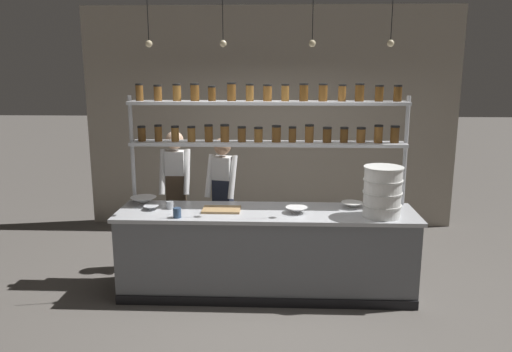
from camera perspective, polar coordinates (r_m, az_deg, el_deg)
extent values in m
plane|color=#5B5651|center=(5.63, 1.15, -13.05)|extent=(40.00, 40.00, 0.00)
cube|color=#9E9384|center=(7.59, 1.62, 6.52)|extent=(5.57, 0.12, 3.29)
cube|color=slate|center=(5.46, 1.17, -8.87)|extent=(3.11, 0.72, 0.88)
cube|color=#B7BABF|center=(5.31, 1.19, -4.24)|extent=(3.17, 0.76, 0.04)
cube|color=black|center=(5.28, 1.06, -14.25)|extent=(3.11, 0.03, 0.10)
cylinder|color=#B7BABF|center=(5.81, -13.73, -1.52)|extent=(0.04, 0.04, 2.12)
cylinder|color=#B7BABF|center=(5.76, 16.42, -1.80)|extent=(0.04, 0.04, 2.12)
cube|color=#B7BABF|center=(5.48, 1.30, 3.72)|extent=(3.01, 0.28, 0.04)
cylinder|color=#513314|center=(5.67, -12.92, 4.64)|extent=(0.09, 0.09, 0.15)
cylinder|color=black|center=(5.65, -12.96, 5.50)|extent=(0.09, 0.09, 0.02)
cylinder|color=brown|center=(5.62, -11.10, 4.74)|extent=(0.08, 0.08, 0.16)
cylinder|color=black|center=(5.61, -11.14, 5.68)|extent=(0.08, 0.08, 0.02)
cylinder|color=brown|center=(5.58, -9.23, 4.70)|extent=(0.08, 0.08, 0.15)
cylinder|color=black|center=(5.57, -9.26, 5.58)|extent=(0.09, 0.09, 0.02)
cylinder|color=brown|center=(5.55, -7.39, 4.69)|extent=(0.09, 0.09, 0.15)
cylinder|color=black|center=(5.53, -7.41, 5.57)|extent=(0.09, 0.09, 0.02)
cylinder|color=brown|center=(5.52, -5.43, 4.80)|extent=(0.09, 0.09, 0.17)
cylinder|color=black|center=(5.50, -5.45, 5.78)|extent=(0.09, 0.09, 0.02)
cylinder|color=brown|center=(5.49, -3.59, 4.82)|extent=(0.10, 0.10, 0.17)
cylinder|color=black|center=(5.48, -3.60, 5.81)|extent=(0.10, 0.10, 0.02)
cylinder|color=brown|center=(5.48, -1.64, 4.70)|extent=(0.09, 0.09, 0.15)
cylinder|color=black|center=(5.47, -1.65, 5.59)|extent=(0.09, 0.09, 0.02)
cylinder|color=brown|center=(5.47, 0.28, 4.66)|extent=(0.09, 0.09, 0.15)
cylinder|color=black|center=(5.46, 0.28, 5.52)|extent=(0.10, 0.10, 0.02)
cylinder|color=brown|center=(5.46, 2.34, 4.75)|extent=(0.10, 0.10, 0.16)
cylinder|color=black|center=(5.45, 2.35, 5.71)|extent=(0.10, 0.10, 0.02)
cylinder|color=brown|center=(5.47, 4.18, 4.67)|extent=(0.08, 0.08, 0.15)
cylinder|color=black|center=(5.46, 4.19, 5.56)|extent=(0.08, 0.08, 0.02)
cylinder|color=brown|center=(5.48, 6.11, 4.76)|extent=(0.10, 0.10, 0.18)
cylinder|color=black|center=(5.46, 6.13, 5.78)|extent=(0.10, 0.10, 0.02)
cylinder|color=#513314|center=(5.49, 8.13, 4.59)|extent=(0.10, 0.10, 0.15)
cylinder|color=black|center=(5.48, 8.15, 5.46)|extent=(0.10, 0.10, 0.02)
cylinder|color=#513314|center=(5.51, 10.03, 4.56)|extent=(0.09, 0.09, 0.15)
cylinder|color=black|center=(5.50, 10.07, 5.42)|extent=(0.09, 0.09, 0.02)
cylinder|color=brown|center=(5.54, 11.90, 4.51)|extent=(0.10, 0.10, 0.15)
cylinder|color=black|center=(5.53, 11.94, 5.37)|extent=(0.10, 0.10, 0.02)
cylinder|color=brown|center=(5.57, 13.82, 4.60)|extent=(0.09, 0.09, 0.17)
cylinder|color=black|center=(5.56, 13.87, 5.59)|extent=(0.10, 0.10, 0.02)
cylinder|color=#513314|center=(5.61, 15.57, 4.52)|extent=(0.10, 0.10, 0.17)
cylinder|color=black|center=(5.60, 15.63, 5.47)|extent=(0.10, 0.10, 0.02)
cube|color=#B7BABF|center=(5.43, 1.32, 8.36)|extent=(3.01, 0.28, 0.04)
cylinder|color=brown|center=(5.63, -13.18, 9.21)|extent=(0.08, 0.08, 0.17)
cylinder|color=black|center=(5.62, -13.23, 10.16)|extent=(0.08, 0.08, 0.02)
cylinder|color=brown|center=(5.58, -11.15, 9.21)|extent=(0.09, 0.09, 0.15)
cylinder|color=black|center=(5.57, -11.19, 10.10)|extent=(0.09, 0.09, 0.02)
cylinder|color=brown|center=(5.53, -9.03, 9.33)|extent=(0.09, 0.09, 0.17)
cylinder|color=black|center=(5.53, -9.06, 10.29)|extent=(0.09, 0.09, 0.02)
cylinder|color=brown|center=(5.50, -7.01, 9.39)|extent=(0.10, 0.10, 0.17)
cylinder|color=black|center=(5.49, -7.03, 10.38)|extent=(0.10, 0.10, 0.02)
cylinder|color=#513314|center=(5.47, -5.06, 9.29)|extent=(0.08, 0.08, 0.14)
cylinder|color=black|center=(5.47, -5.08, 10.15)|extent=(0.08, 0.08, 0.02)
cylinder|color=brown|center=(5.45, -2.82, 9.49)|extent=(0.09, 0.09, 0.18)
cylinder|color=black|center=(5.44, -2.84, 10.54)|extent=(0.10, 0.10, 0.02)
cylinder|color=brown|center=(5.43, -0.72, 9.43)|extent=(0.09, 0.09, 0.17)
cylinder|color=black|center=(5.43, -0.72, 10.41)|extent=(0.09, 0.09, 0.02)
cylinder|color=brown|center=(5.42, 1.35, 9.39)|extent=(0.09, 0.09, 0.16)
cylinder|color=black|center=(5.42, 1.36, 10.34)|extent=(0.10, 0.10, 0.02)
cylinder|color=brown|center=(5.42, 3.36, 9.39)|extent=(0.08, 0.08, 0.16)
cylinder|color=black|center=(5.42, 3.37, 10.37)|extent=(0.09, 0.09, 0.02)
cylinder|color=#513314|center=(5.43, 5.48, 9.40)|extent=(0.10, 0.10, 0.17)
cylinder|color=black|center=(5.43, 5.50, 10.41)|extent=(0.10, 0.10, 0.02)
cylinder|color=brown|center=(5.45, 7.67, 9.35)|extent=(0.10, 0.10, 0.17)
cylinder|color=black|center=(5.44, 7.70, 10.35)|extent=(0.10, 0.10, 0.02)
cylinder|color=brown|center=(5.47, 9.81, 9.25)|extent=(0.08, 0.08, 0.16)
cylinder|color=black|center=(5.46, 9.85, 10.20)|extent=(0.09, 0.09, 0.02)
cylinder|color=#513314|center=(5.49, 11.75, 9.24)|extent=(0.10, 0.10, 0.17)
cylinder|color=black|center=(5.49, 11.80, 10.25)|extent=(0.10, 0.10, 0.02)
cylinder|color=#513314|center=(5.53, 13.90, 9.07)|extent=(0.09, 0.09, 0.16)
cylinder|color=black|center=(5.53, 13.95, 9.98)|extent=(0.09, 0.09, 0.02)
cylinder|color=#513314|center=(5.57, 15.88, 8.99)|extent=(0.09, 0.09, 0.16)
cylinder|color=black|center=(5.57, 15.94, 9.89)|extent=(0.09, 0.09, 0.02)
cylinder|color=black|center=(6.24, -9.66, -6.62)|extent=(0.11, 0.11, 0.81)
cylinder|color=black|center=(6.22, -8.20, -6.65)|extent=(0.11, 0.11, 0.81)
cube|color=#473828|center=(6.07, -9.11, -1.45)|extent=(0.23, 0.18, 0.35)
cube|color=white|center=(6.00, -9.21, 1.50)|extent=(0.23, 0.19, 0.29)
sphere|color=tan|center=(5.96, -9.30, 4.06)|extent=(0.21, 0.21, 0.21)
cylinder|color=white|center=(5.99, -10.64, 0.48)|extent=(0.08, 0.25, 0.53)
cylinder|color=white|center=(5.94, -7.90, 0.48)|extent=(0.08, 0.25, 0.53)
cylinder|color=black|center=(6.20, -4.43, -6.81)|extent=(0.11, 0.11, 0.77)
cylinder|color=black|center=(6.15, -3.02, -6.95)|extent=(0.11, 0.11, 0.77)
cube|color=#232838|center=(6.01, -3.80, -1.90)|extent=(0.25, 0.22, 0.33)
cube|color=white|center=(5.94, -3.84, 0.93)|extent=(0.26, 0.23, 0.27)
sphere|color=#A37A5B|center=(5.90, -3.87, 3.39)|extent=(0.20, 0.20, 0.20)
cylinder|color=white|center=(5.96, -5.33, 0.03)|extent=(0.12, 0.25, 0.51)
cylinder|color=white|center=(5.86, -2.69, -0.13)|extent=(0.12, 0.25, 0.51)
cylinder|color=white|center=(5.26, 14.14, -3.87)|extent=(0.38, 0.38, 0.12)
cylinder|color=silver|center=(5.24, 14.18, -3.19)|extent=(0.40, 0.40, 0.01)
cylinder|color=white|center=(5.23, 14.21, -2.51)|extent=(0.38, 0.38, 0.12)
cylinder|color=silver|center=(5.21, 14.25, -1.82)|extent=(0.40, 0.40, 0.01)
cylinder|color=white|center=(5.20, 14.29, -1.12)|extent=(0.38, 0.38, 0.12)
cylinder|color=silver|center=(5.18, 14.33, -0.43)|extent=(0.40, 0.40, 0.01)
cylinder|color=white|center=(5.17, 14.37, 0.27)|extent=(0.38, 0.38, 0.12)
cylinder|color=silver|center=(5.16, 14.40, 0.98)|extent=(0.40, 0.40, 0.01)
cube|color=#A88456|center=(5.32, -3.97, -3.85)|extent=(0.40, 0.26, 0.02)
cylinder|color=silver|center=(5.46, -11.90, -3.74)|extent=(0.07, 0.07, 0.01)
cone|color=silver|center=(5.46, -11.91, -3.58)|extent=(0.16, 0.16, 0.04)
cylinder|color=white|center=(5.71, -12.72, -3.08)|extent=(0.13, 0.13, 0.01)
cone|color=white|center=(5.70, -12.73, -2.75)|extent=(0.29, 0.29, 0.08)
cylinder|color=white|center=(5.25, 4.64, -4.15)|extent=(0.10, 0.10, 0.01)
cone|color=white|center=(5.25, 4.65, -3.88)|extent=(0.23, 0.23, 0.06)
cylinder|color=silver|center=(5.52, 10.88, -3.52)|extent=(0.10, 0.10, 0.01)
cone|color=silver|center=(5.52, 10.89, -3.27)|extent=(0.23, 0.23, 0.06)
cylinder|color=#334C70|center=(5.12, -9.01, -4.18)|extent=(0.08, 0.08, 0.10)
cylinder|color=#B2B7BC|center=(5.46, -9.80, -3.28)|extent=(0.08, 0.08, 0.08)
cylinder|color=black|center=(5.27, -12.30, 17.81)|extent=(0.01, 0.01, 0.60)
sphere|color=#F9E5B2|center=(5.25, -12.14, 14.56)|extent=(0.07, 0.07, 0.07)
cylinder|color=black|center=(5.14, -3.83, 18.20)|extent=(0.01, 0.01, 0.60)
sphere|color=#F9E5B2|center=(5.12, -3.78, 14.86)|extent=(0.07, 0.07, 0.07)
cylinder|color=black|center=(5.13, 6.53, 18.17)|extent=(0.01, 0.01, 0.60)
sphere|color=#F9E5B2|center=(5.10, 6.44, 14.82)|extent=(0.07, 0.07, 0.07)
cylinder|color=black|center=(5.23, 15.32, 17.71)|extent=(0.01, 0.01, 0.60)
sphere|color=#F9E5B2|center=(5.21, 15.13, 14.43)|extent=(0.07, 0.07, 0.07)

